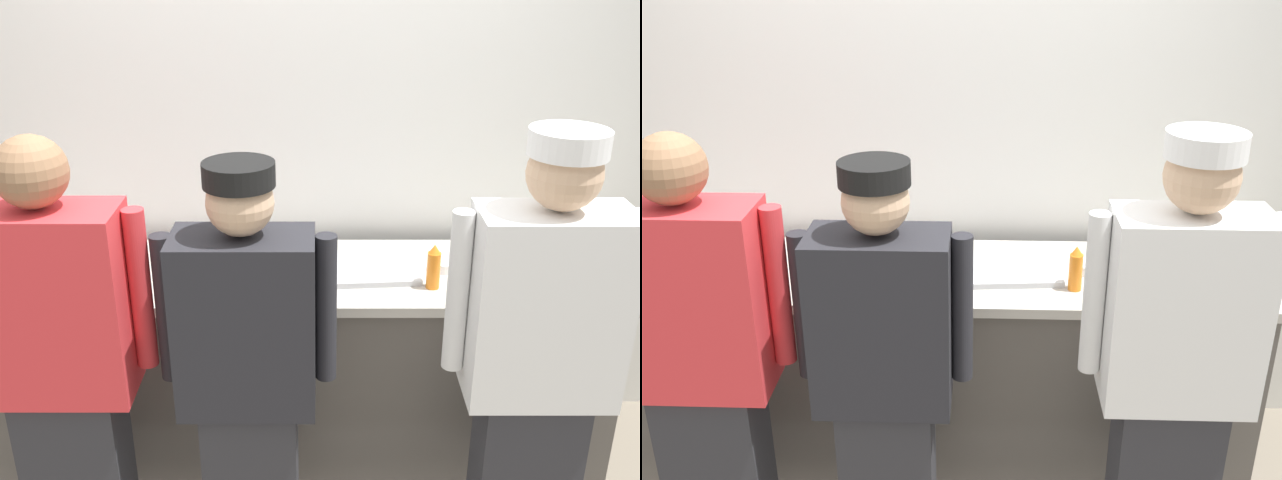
{
  "view_description": "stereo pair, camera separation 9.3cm",
  "coord_description": "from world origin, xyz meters",
  "views": [
    {
      "loc": [
        0.13,
        -2.32,
        2.21
      ],
      "look_at": [
        0.12,
        0.32,
        1.09
      ],
      "focal_mm": 40.35,
      "sensor_mm": 36.0,
      "label": 1
    },
    {
      "loc": [
        0.22,
        -2.32,
        2.21
      ],
      "look_at": [
        0.12,
        0.32,
        1.09
      ],
      "focal_mm": 40.35,
      "sensor_mm": 36.0,
      "label": 2
    }
  ],
  "objects": [
    {
      "name": "wall_back",
      "position": [
        0.0,
        0.8,
        1.37
      ],
      "size": [
        4.23,
        0.1,
        2.74
      ],
      "color": "white",
      "rests_on": "ground"
    },
    {
      "name": "prep_counter",
      "position": [
        0.0,
        0.34,
        0.47
      ],
      "size": [
        2.69,
        0.65,
        0.94
      ],
      "color": "#56514C",
      "rests_on": "ground"
    },
    {
      "name": "chef_near_left",
      "position": [
        -0.72,
        -0.32,
        0.89
      ],
      "size": [
        0.62,
        0.24,
        1.69
      ],
      "color": "#2D2D33",
      "rests_on": "ground"
    },
    {
      "name": "chef_center",
      "position": [
        -0.11,
        -0.31,
        0.85
      ],
      "size": [
        0.59,
        0.24,
        1.6
      ],
      "color": "#2D2D33",
      "rests_on": "ground"
    },
    {
      "name": "chef_far_right",
      "position": [
        0.84,
        -0.34,
        0.91
      ],
      "size": [
        0.61,
        0.24,
        1.71
      ],
      "color": "#2D2D33",
      "rests_on": "ground"
    },
    {
      "name": "plate_stack_front",
      "position": [
        -0.91,
        0.33,
        0.99
      ],
      "size": [
        0.25,
        0.25,
        0.1
      ],
      "color": "white",
      "rests_on": "prep_counter"
    },
    {
      "name": "mixing_bowl_steel",
      "position": [
        -0.24,
        0.26,
        1.0
      ],
      "size": [
        0.3,
        0.3,
        0.13
      ],
      "primitive_type": "cylinder",
      "color": "#B7BABF",
      "rests_on": "prep_counter"
    },
    {
      "name": "sheet_tray",
      "position": [
        0.28,
        0.34,
        0.95
      ],
      "size": [
        0.5,
        0.36,
        0.02
      ],
      "primitive_type": "cube",
      "rotation": [
        0.0,
        0.0,
        0.08
      ],
      "color": "#B7BABF",
      "rests_on": "prep_counter"
    },
    {
      "name": "squeeze_bottle_primary",
      "position": [
        0.57,
        0.19,
        1.03
      ],
      "size": [
        0.05,
        0.05,
        0.18
      ],
      "color": "orange",
      "rests_on": "prep_counter"
    },
    {
      "name": "squeeze_bottle_spare",
      "position": [
        1.12,
        0.35,
        1.03
      ],
      "size": [
        0.05,
        0.05,
        0.2
      ],
      "color": "#E5E066",
      "rests_on": "prep_counter"
    },
    {
      "name": "ramekin_green_sauce",
      "position": [
        -0.46,
        0.19,
        0.96
      ],
      "size": [
        0.1,
        0.1,
        0.05
      ],
      "color": "white",
      "rests_on": "prep_counter"
    },
    {
      "name": "ramekin_orange_sauce",
      "position": [
        -1.07,
        0.47,
        0.96
      ],
      "size": [
        0.1,
        0.1,
        0.04
      ],
      "color": "white",
      "rests_on": "prep_counter"
    },
    {
      "name": "ramekin_yellow_sauce",
      "position": [
        0.63,
        0.35,
        0.96
      ],
      "size": [
        0.11,
        0.11,
        0.04
      ],
      "color": "white",
      "rests_on": "prep_counter"
    },
    {
      "name": "ramekin_red_sauce",
      "position": [
        -0.34,
        0.49,
        0.96
      ],
      "size": [
        0.1,
        0.1,
        0.05
      ],
      "color": "white",
      "rests_on": "prep_counter"
    }
  ]
}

